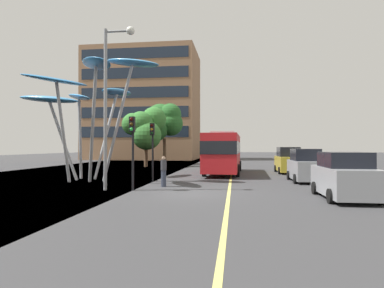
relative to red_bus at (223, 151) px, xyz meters
name	(u,v)px	position (x,y,z in m)	size (l,w,h in m)	color
ground	(179,194)	(-1.79, -11.74, -1.97)	(120.00, 240.00, 0.10)	#38383A
red_bus	(223,151)	(0.00, 0.00, 0.00)	(3.11, 10.18, 3.52)	red
leaf_sculpture	(87,90)	(-8.99, -6.87, 4.22)	(10.36, 9.19, 8.22)	#9EA0A5
traffic_light_kerb_near	(132,137)	(-4.35, -11.31, 0.86)	(0.28, 0.42, 3.86)	black
traffic_light_kerb_far	(152,139)	(-4.47, -6.68, 0.85)	(0.28, 0.42, 3.84)	black
car_parked_near	(344,177)	(5.73, -12.67, -0.95)	(2.10, 4.26, 2.06)	gray
car_parked_mid	(305,166)	(5.52, -5.64, -0.92)	(1.90, 4.08, 2.15)	gray
car_parked_far	(288,161)	(5.56, 1.50, -0.88)	(2.01, 4.45, 2.26)	gold
street_lamp	(112,88)	(-5.49, -11.30, 3.47)	(1.68, 0.44, 8.60)	gray
tree_pavement_near	(146,127)	(-8.98, 7.84, 2.55)	(4.55, 4.99, 6.88)	brown
tree_pavement_far	(162,122)	(-8.33, 13.50, 3.61)	(5.24, 5.30, 7.93)	brown
pedestrian	(164,171)	(-3.10, -9.44, -1.05)	(0.34, 0.34, 1.75)	#2D3342
backdrop_building	(144,106)	(-15.75, 31.12, 7.95)	(19.64, 12.47, 19.74)	#936B4C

